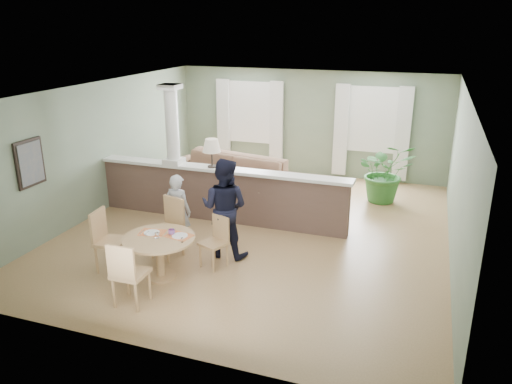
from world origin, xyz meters
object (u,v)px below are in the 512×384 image
at_px(sofa, 227,177).
at_px(chair_far_boy, 170,224).
at_px(chair_side, 106,237).
at_px(chair_far_man, 216,239).
at_px(chair_near, 127,272).
at_px(houseplant, 385,172).
at_px(dining_table, 160,245).
at_px(man_person, 224,208).
at_px(child_person, 178,211).

xyz_separation_m(sofa, chair_far_boy, (0.21, -3.10, 0.09)).
relative_size(sofa, chair_side, 3.18).
relative_size(chair_far_man, chair_near, 0.86).
bearing_deg(houseplant, chair_far_man, -119.16).
distance_m(houseplant, dining_table, 5.61).
relative_size(houseplant, man_person, 0.79).
bearing_deg(sofa, man_person, -56.71).
bearing_deg(dining_table, child_person, 103.22).
height_order(houseplant, chair_near, houseplant).
xyz_separation_m(child_person, man_person, (0.91, -0.05, 0.19)).
xyz_separation_m(chair_near, chair_side, (-0.95, 0.87, 0.01)).
xyz_separation_m(dining_table, chair_near, (0.00, -0.91, 0.00)).
xyz_separation_m(chair_side, man_person, (1.59, 1.12, 0.30)).
distance_m(dining_table, man_person, 1.30).
xyz_separation_m(sofa, child_person, (0.19, -2.73, 0.20)).
height_order(houseplant, chair_far_boy, houseplant).
bearing_deg(chair_side, chair_near, -137.57).
xyz_separation_m(sofa, man_person, (1.10, -2.78, 0.39)).
height_order(sofa, dining_table, sofa).
distance_m(chair_near, man_person, 2.12).
height_order(chair_near, chair_side, chair_side).
xyz_separation_m(dining_table, man_person, (0.65, 1.08, 0.32)).
height_order(dining_table, man_person, man_person).
xyz_separation_m(chair_far_man, man_person, (-0.02, 0.42, 0.39)).
relative_size(chair_far_man, child_person, 0.63).
distance_m(dining_table, child_person, 1.17).
distance_m(sofa, chair_far_boy, 3.10).
relative_size(child_person, man_person, 0.78).
bearing_deg(chair_near, chair_side, -43.43).
bearing_deg(sofa, child_person, -74.31).
bearing_deg(child_person, houseplant, -126.39).
xyz_separation_m(sofa, chair_near, (0.46, -4.78, 0.08)).
height_order(chair_far_boy, man_person, man_person).
bearing_deg(chair_far_man, chair_near, -89.70).
bearing_deg(houseplant, man_person, -122.10).
bearing_deg(chair_far_boy, houseplant, 66.02).
distance_m(child_person, man_person, 0.93).
relative_size(houseplant, child_person, 1.01).
distance_m(sofa, child_person, 2.75).
height_order(chair_far_boy, chair_far_man, chair_far_boy).
height_order(houseplant, chair_side, houseplant).
relative_size(houseplant, chair_side, 1.35).
bearing_deg(child_person, chair_far_boy, 98.88).
relative_size(houseplant, dining_table, 1.21).
xyz_separation_m(sofa, dining_table, (0.46, -3.86, 0.07)).
relative_size(sofa, man_person, 1.87).
distance_m(chair_far_boy, child_person, 0.38).
distance_m(houseplant, child_person, 4.86).
xyz_separation_m(houseplant, chair_far_man, (-2.29, -4.10, -0.21)).
distance_m(chair_far_boy, chair_near, 1.70).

